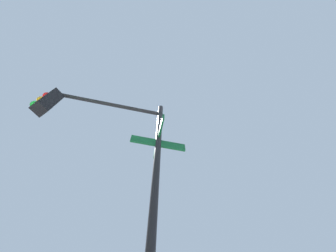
{
  "coord_description": "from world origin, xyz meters",
  "views": [
    {
      "loc": [
        -8.6,
        -5.59,
        1.08
      ],
      "look_at": [
        -7.33,
        -7.51,
        5.04
      ],
      "focal_mm": 21.83,
      "sensor_mm": 36.0,
      "label": 1
    }
  ],
  "objects": [
    {
      "name": "traffic_signal_near",
      "position": [
        -6.37,
        -6.63,
        4.3
      ],
      "size": [
        2.35,
        2.41,
        6.1
      ],
      "color": "black",
      "rests_on": "ground_plane"
    }
  ]
}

